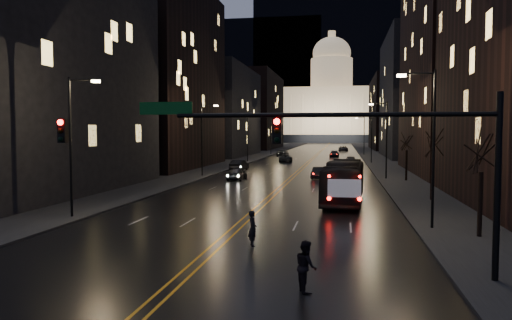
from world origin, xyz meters
The scene contains 37 objects.
ground centered at (0.00, 0.00, 0.00)m, with size 900.00×900.00×0.00m, color black.
road centered at (0.00, 130.00, 0.01)m, with size 20.00×320.00×0.02m, color black.
sidewalk_left centered at (-14.00, 130.00, 0.08)m, with size 8.00×320.00×0.16m, color black.
sidewalk_right centered at (14.00, 130.00, 0.08)m, with size 8.00×320.00×0.16m, color black.
center_line centered at (0.00, 130.00, 0.03)m, with size 0.62×320.00×0.01m, color orange.
building_left_near centered at (-21.00, 22.00, 11.00)m, with size 12.00×28.00×22.00m, color black.
building_left_mid centered at (-21.00, 54.00, 14.00)m, with size 12.00×30.00×28.00m, color black.
building_left_far centered at (-21.00, 92.00, 10.00)m, with size 12.00×34.00×20.00m, color black.
building_left_dist centered at (-21.00, 140.00, 12.00)m, with size 12.00×40.00×24.00m, color black.
building_right_tall centered at (21.00, 50.00, 19.00)m, with size 12.00×30.00×38.00m, color black.
building_right_mid centered at (21.00, 92.00, 13.00)m, with size 12.00×34.00×26.00m, color black.
building_right_dist centered at (21.00, 140.00, 11.00)m, with size 12.00×40.00×22.00m, color black.
mountain_ridge centered at (40.00, 380.00, 65.00)m, with size 520.00×60.00×130.00m, color black.
capitol centered at (0.00, 250.00, 17.15)m, with size 90.00×50.00×58.50m.
traffic_signal centered at (5.91, 0.00, 5.10)m, with size 17.29×0.45×7.00m.
streetlamp_right_near centered at (10.81, 10.00, 5.08)m, with size 2.13×0.25×9.00m.
streetlamp_left_near centered at (-10.81, 10.00, 5.08)m, with size 2.13×0.25×9.00m.
streetlamp_right_mid centered at (10.81, 40.00, 5.08)m, with size 2.13×0.25×9.00m.
streetlamp_left_mid centered at (-10.81, 40.00, 5.08)m, with size 2.13×0.25×9.00m.
streetlamp_right_far centered at (10.81, 70.00, 5.08)m, with size 2.13×0.25×9.00m.
streetlamp_left_far centered at (-10.81, 70.00, 5.08)m, with size 2.13×0.25×9.00m.
streetlamp_right_dist centered at (10.81, 100.00, 5.08)m, with size 2.13×0.25×9.00m.
streetlamp_left_dist centered at (-10.81, 100.00, 5.08)m, with size 2.13×0.25×9.00m.
tree_right_near centered at (13.00, 8.00, 4.53)m, with size 2.40×2.40×6.65m.
tree_right_mid centered at (13.00, 22.00, 4.53)m, with size 2.40×2.40×6.65m.
tree_right_far centered at (13.00, 38.00, 4.53)m, with size 2.40×2.40×6.65m.
bus centered at (6.14, 20.38, 1.64)m, with size 2.76×11.78×3.28m, color black.
oncoming_car_a centered at (-5.86, 36.41, 0.73)m, with size 1.72×4.27×1.45m, color black.
oncoming_car_b centered at (-8.50, 50.48, 0.78)m, with size 1.64×4.72×1.55m, color black.
oncoming_car_c centered at (-4.19, 71.59, 0.69)m, with size 2.29×4.96×1.38m, color black.
oncoming_car_d centered at (-7.15, 91.31, 0.79)m, with size 2.20×5.41×1.57m, color black.
receding_car_a centered at (3.31, 39.98, 0.69)m, with size 1.46×4.19×1.38m, color black.
receding_car_b centered at (7.43, 65.43, 0.77)m, with size 1.81×4.50×1.53m, color black.
receding_car_c centered at (4.32, 89.26, 0.72)m, with size 2.01×4.95×1.44m, color black.
receding_car_d centered at (6.28, 123.19, 0.76)m, with size 2.52×5.46×1.52m, color black.
pedestrian_a centered at (1.72, 4.43, 0.88)m, with size 0.64×0.42×1.75m, color black.
pedestrian_b centered at (4.77, -2.00, 0.90)m, with size 0.88×0.48×1.81m, color black.
Camera 1 is at (5.97, -19.09, 5.57)m, focal length 35.00 mm.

